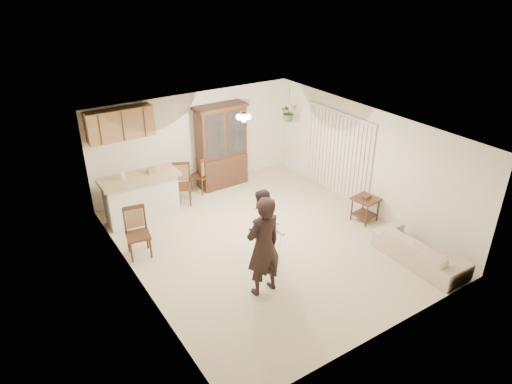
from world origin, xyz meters
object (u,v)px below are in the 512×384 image
chair_hutch_left (182,193)px  chair_hutch_right (201,181)px  china_hutch (222,147)px  side_table (365,209)px  adult (263,249)px  child (261,228)px  chair_bar (139,243)px  sofa (421,247)px

chair_hutch_left → chair_hutch_right: (0.70, 0.38, -0.01)m
china_hutch → side_table: (1.80, -3.44, -0.77)m
side_table → chair_hutch_right: size_ratio=0.65×
adult → chair_hutch_right: bearing=-105.4°
child → chair_bar: bearing=-58.0°
china_hutch → side_table: china_hutch is taller
child → chair_hutch_right: bearing=-119.3°
adult → chair_hutch_right: (0.90, 4.25, -0.63)m
sofa → china_hutch: bearing=16.9°
adult → side_table: bearing=-169.5°
chair_hutch_left → chair_hutch_right: size_ratio=1.05×
china_hutch → side_table: bearing=-63.5°
sofa → chair_bar: (-4.55, 3.25, -0.07)m
chair_hutch_right → china_hutch: bearing=157.3°
adult → chair_hutch_left: 3.93m
chair_bar → china_hutch: bearing=43.2°
child → chair_hutch_left: 3.02m
child → sofa: bearing=120.5°
china_hutch → sofa: bearing=-74.9°
china_hutch → chair_bar: (-3.02, -1.97, -0.78)m
child → chair_bar: (-2.02, 1.40, -0.38)m
chair_bar → chair_hutch_right: (2.37, 1.95, -0.02)m
child → chair_hutch_right: size_ratio=1.39×
sofa → side_table: sofa is taller
china_hutch → chair_hutch_left: size_ratio=2.13×
sofa → china_hutch: china_hutch is taller
child → chair_hutch_right: child is taller
child → china_hutch: china_hutch is taller
chair_bar → chair_hutch_left: bearing=53.3°
chair_hutch_right → sofa: bearing=88.5°
chair_hutch_right → side_table: bearing=101.4°
adult → china_hutch: 4.55m
china_hutch → chair_bar: china_hutch is taller
child → china_hutch: (1.00, 3.37, 0.40)m
sofa → adult: (-3.08, 0.95, 0.53)m
chair_hutch_right → adult: bearing=53.8°
child → side_table: bearing=155.3°
chair_bar → sofa: bearing=-25.5°
sofa → child: child is taller
adult → side_table: (3.35, 0.83, -0.60)m
china_hutch → chair_bar: size_ratio=2.09×
adult → child: bearing=-124.9°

